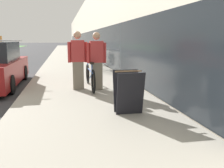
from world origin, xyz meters
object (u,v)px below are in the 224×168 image
object	(u,v)px
person_bystander	(78,61)
cruiser_bike_middle	(96,58)
tandem_bicycle	(90,76)
bike_rack_hoop	(100,61)
sandwich_board_sign	(128,92)
person_rider	(97,61)
cruiser_bike_nearest	(99,61)

from	to	relation	value
person_bystander	cruiser_bike_middle	bearing A→B (deg)	78.20
tandem_bicycle	bike_rack_hoop	xyz separation A→B (m)	(0.85, 3.68, 0.14)
bike_rack_hoop	tandem_bicycle	bearing A→B (deg)	-103.04
bike_rack_hoop	sandwich_board_sign	world-z (taller)	sandwich_board_sign
person_rider	person_bystander	distance (m)	0.58
cruiser_bike_middle	sandwich_board_sign	bearing A→B (deg)	-93.72
person_rider	cruiser_bike_nearest	distance (m)	5.25
tandem_bicycle	cruiser_bike_nearest	bearing A→B (deg)	78.81
person_bystander	sandwich_board_sign	xyz separation A→B (m)	(0.87, -2.73, -0.44)
cruiser_bike_middle	bike_rack_hoop	bearing A→B (deg)	-94.77
cruiser_bike_nearest	cruiser_bike_middle	world-z (taller)	cruiser_bike_nearest
tandem_bicycle	cruiser_bike_nearest	xyz separation A→B (m)	(0.97, 4.88, 0.03)
person_rider	cruiser_bike_middle	world-z (taller)	person_rider
person_bystander	sandwich_board_sign	size ratio (longest dim) A/B	1.96
tandem_bicycle	cruiser_bike_nearest	distance (m)	4.97
person_bystander	bike_rack_hoop	bearing A→B (deg)	71.99
person_rider	cruiser_bike_nearest	world-z (taller)	person_rider
person_rider	cruiser_bike_nearest	xyz separation A→B (m)	(0.79, 5.17, -0.47)
cruiser_bike_nearest	cruiser_bike_middle	xyz separation A→B (m)	(0.18, 2.32, -0.02)
tandem_bicycle	bike_rack_hoop	distance (m)	3.78
cruiser_bike_middle	tandem_bicycle	bearing A→B (deg)	-99.05
tandem_bicycle	bike_rack_hoop	bearing A→B (deg)	76.96
person_rider	sandwich_board_sign	distance (m)	2.61
person_rider	bike_rack_hoop	world-z (taller)	person_rider
tandem_bicycle	person_rider	size ratio (longest dim) A/B	1.34
bike_rack_hoop	person_rider	bearing A→B (deg)	-99.73
person_rider	sandwich_board_sign	size ratio (longest dim) A/B	1.93
person_rider	sandwich_board_sign	xyz separation A→B (m)	(0.32, -2.56, -0.42)
person_rider	cruiser_bike_nearest	bearing A→B (deg)	81.27
sandwich_board_sign	person_rider	bearing A→B (deg)	97.14
bike_rack_hoop	person_bystander	bearing A→B (deg)	-108.01
person_bystander	cruiser_bike_nearest	bearing A→B (deg)	74.90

